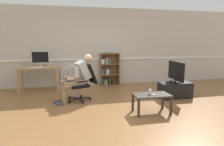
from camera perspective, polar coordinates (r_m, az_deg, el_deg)
ground_plane at (r=4.55m, az=0.43°, el=-10.51°), size 18.00×18.00×0.00m
back_wall at (r=6.89m, az=-4.43°, el=7.65°), size 12.00×0.13×2.70m
computer_desk at (r=6.47m, az=-20.84°, el=0.68°), size 1.21×0.60×0.76m
imac_monitor at (r=6.49m, az=-20.48°, el=4.25°), size 0.54×0.14×0.49m
keyboard at (r=6.32m, az=-21.26°, el=1.60°), size 0.41×0.12×0.02m
computer_mouse at (r=6.29m, az=-18.38°, el=1.79°), size 0.06×0.10×0.03m
bookshelf at (r=6.82m, az=-1.08°, el=0.99°), size 0.68×0.29×1.17m
radiator at (r=6.83m, az=-11.23°, el=-1.47°), size 0.86×0.08×0.57m
office_chair at (r=5.14m, az=-8.40°, el=-2.22°), size 0.80×0.67×0.98m
person_seated at (r=5.05m, az=-10.28°, el=-1.03°), size 1.01×0.60×1.21m
tv_stand at (r=5.64m, az=18.14°, el=-4.79°), size 0.87×0.42×0.43m
tv_screen at (r=5.54m, az=18.42°, el=0.38°), size 0.21×0.82×0.57m
coffee_table at (r=4.29m, az=11.66°, el=-6.98°), size 0.79×0.44×0.41m
drinking_glass at (r=4.23m, az=11.20°, el=-5.52°), size 0.07×0.07×0.12m
spare_remote at (r=4.22m, az=12.05°, el=-6.28°), size 0.11×0.15×0.02m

